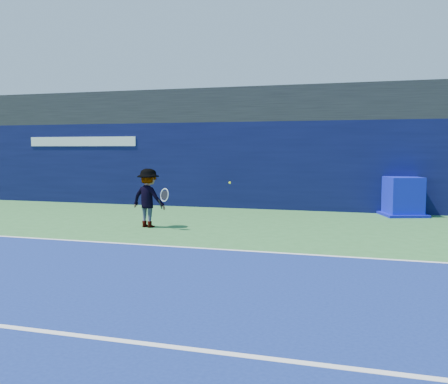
{
  "coord_description": "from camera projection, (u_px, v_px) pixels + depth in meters",
  "views": [
    {
      "loc": [
        3.6,
        -6.7,
        2.09
      ],
      "look_at": [
        0.07,
        5.2,
        1.0
      ],
      "focal_mm": 40.0,
      "sensor_mm": 36.0,
      "label": 1
    }
  ],
  "objects": [
    {
      "name": "baseline",
      "position": [
        191.0,
        248.0,
        10.47
      ],
      "size": [
        24.0,
        0.1,
        0.01
      ],
      "primitive_type": "cube",
      "color": "white",
      "rests_on": "ground"
    },
    {
      "name": "service_line",
      "position": [
        39.0,
        331.0,
        5.69
      ],
      "size": [
        24.0,
        0.1,
        0.01
      ],
      "primitive_type": "cube",
      "color": "white",
      "rests_on": "ground"
    },
    {
      "name": "stadium_band",
      "position": [
        271.0,
        107.0,
        18.27
      ],
      "size": [
        36.0,
        3.0,
        1.2
      ],
      "primitive_type": "cube",
      "color": "black",
      "rests_on": "back_wall_assembly"
    },
    {
      "name": "back_wall_assembly",
      "position": [
        265.0,
        165.0,
        17.5
      ],
      "size": [
        36.0,
        1.03,
        3.0
      ],
      "color": "#090D36",
      "rests_on": "ground"
    },
    {
      "name": "equipment_cart",
      "position": [
        403.0,
        198.0,
        15.49
      ],
      "size": [
        1.59,
        1.59,
        1.21
      ],
      "color": "#0D14C0",
      "rests_on": "ground"
    },
    {
      "name": "tennis_player",
      "position": [
        148.0,
        198.0,
        13.19
      ],
      "size": [
        1.29,
        0.79,
        1.56
      ],
      "color": "white",
      "rests_on": "ground"
    },
    {
      "name": "tennis_ball",
      "position": [
        230.0,
        183.0,
        13.44
      ],
      "size": [
        0.06,
        0.06,
        0.06
      ],
      "color": "#DFF01A",
      "rests_on": "ground"
    },
    {
      "name": "ground",
      "position": [
        123.0,
        286.0,
        7.6
      ],
      "size": [
        80.0,
        80.0,
        0.0
      ],
      "primitive_type": "plane",
      "color": "#337134",
      "rests_on": "ground"
    }
  ]
}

